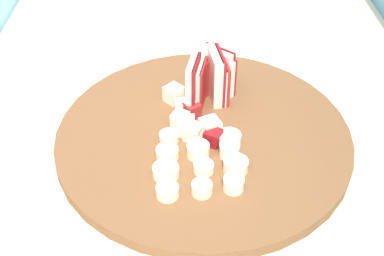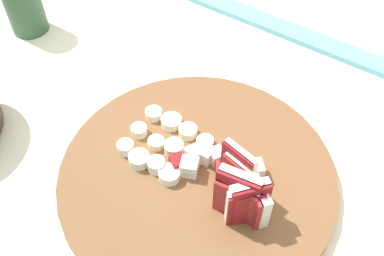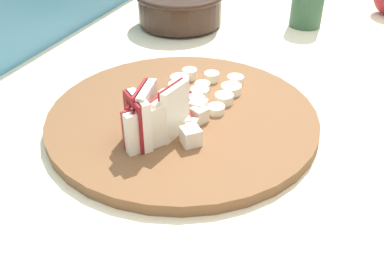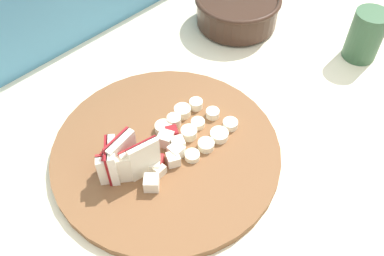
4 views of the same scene
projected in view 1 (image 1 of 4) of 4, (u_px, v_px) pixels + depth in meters
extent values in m
cylinder|color=brown|center=(199.00, 135.00, 0.59)|extent=(0.36, 0.36, 0.01)
cube|color=#A32323|center=(209.00, 74.00, 0.64)|extent=(0.04, 0.03, 0.05)
cube|color=#EFE5CC|center=(204.00, 72.00, 0.64)|extent=(0.05, 0.04, 0.05)
cube|color=maroon|center=(192.00, 85.00, 0.61)|extent=(0.05, 0.01, 0.07)
cube|color=#EFE5CC|center=(188.00, 84.00, 0.61)|extent=(0.05, 0.02, 0.07)
cube|color=#A32323|center=(199.00, 85.00, 0.62)|extent=(0.05, 0.01, 0.06)
cube|color=beige|center=(196.00, 84.00, 0.62)|extent=(0.05, 0.02, 0.06)
cube|color=maroon|center=(216.00, 76.00, 0.62)|extent=(0.05, 0.01, 0.07)
cube|color=beige|center=(210.00, 76.00, 0.62)|extent=(0.05, 0.02, 0.07)
cube|color=#A32323|center=(220.00, 79.00, 0.63)|extent=(0.05, 0.01, 0.05)
cube|color=white|center=(214.00, 80.00, 0.63)|extent=(0.05, 0.02, 0.05)
cube|color=maroon|center=(220.00, 73.00, 0.64)|extent=(0.03, 0.03, 0.05)
cube|color=#EFE5CC|center=(217.00, 74.00, 0.64)|extent=(0.04, 0.04, 0.05)
cube|color=maroon|center=(215.00, 69.00, 0.64)|extent=(0.03, 0.04, 0.06)
cube|color=white|center=(212.00, 71.00, 0.63)|extent=(0.04, 0.04, 0.06)
cube|color=#EFE5CC|center=(170.00, 94.00, 0.63)|extent=(0.03, 0.03, 0.02)
cube|color=white|center=(180.00, 126.00, 0.58)|extent=(0.02, 0.02, 0.02)
cube|color=#EFE5CC|center=(178.00, 107.00, 0.61)|extent=(0.02, 0.02, 0.02)
cube|color=beige|center=(206.00, 128.00, 0.58)|extent=(0.03, 0.03, 0.02)
cube|color=#A32323|center=(188.00, 110.00, 0.61)|extent=(0.03, 0.03, 0.02)
cube|color=#EFE5CC|center=(186.00, 106.00, 0.61)|extent=(0.03, 0.03, 0.02)
cube|color=beige|center=(189.00, 132.00, 0.57)|extent=(0.03, 0.03, 0.02)
cube|color=#EFE5CC|center=(176.00, 120.00, 0.59)|extent=(0.03, 0.03, 0.02)
cube|color=maroon|center=(209.00, 137.00, 0.57)|extent=(0.03, 0.03, 0.02)
cylinder|color=#F4EAC6|center=(165.00, 137.00, 0.57)|extent=(0.02, 0.02, 0.01)
cylinder|color=#F4EAC6|center=(163.00, 153.00, 0.55)|extent=(0.03, 0.03, 0.01)
cylinder|color=white|center=(161.00, 171.00, 0.53)|extent=(0.03, 0.03, 0.01)
cylinder|color=white|center=(163.00, 191.00, 0.51)|extent=(0.02, 0.02, 0.01)
cylinder|color=beige|center=(195.00, 134.00, 0.58)|extent=(0.02, 0.02, 0.01)
cylinder|color=#F4EAC6|center=(194.00, 150.00, 0.55)|extent=(0.03, 0.03, 0.02)
cylinder|color=white|center=(199.00, 168.00, 0.53)|extent=(0.02, 0.02, 0.01)
cylinder|color=white|center=(197.00, 188.00, 0.51)|extent=(0.02, 0.02, 0.01)
cylinder|color=white|center=(225.00, 136.00, 0.57)|extent=(0.03, 0.03, 0.01)
cylinder|color=white|center=(225.00, 150.00, 0.55)|extent=(0.02, 0.02, 0.02)
cylinder|color=#F4EAC6|center=(231.00, 166.00, 0.53)|extent=(0.03, 0.03, 0.01)
cylinder|color=white|center=(229.00, 184.00, 0.51)|extent=(0.02, 0.02, 0.01)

